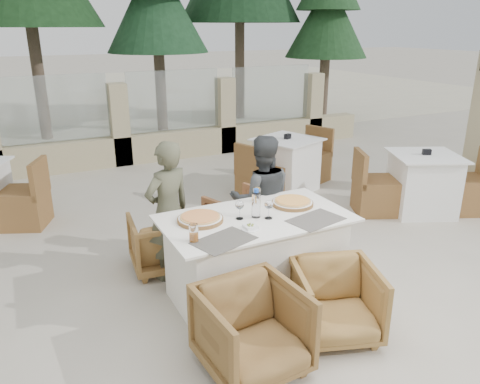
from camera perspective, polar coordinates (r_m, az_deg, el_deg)
name	(u,v)px	position (r m, az deg, el deg)	size (l,w,h in m)	color
ground	(248,297)	(4.31, 1.02, -12.66)	(80.00, 80.00, 0.00)	#B8AF9D
sand_patch	(60,97)	(17.46, -21.10, 10.75)	(30.00, 16.00, 0.01)	beige
perimeter_wall_far	(119,119)	(8.34, -14.53, 8.61)	(10.00, 0.34, 1.60)	tan
pine_centre	(157,16)	(10.91, -10.13, 20.36)	(2.20, 2.20, 5.00)	#1E4627
pine_far_right	(327,28)	(12.10, 10.55, 19.04)	(1.98, 1.98, 4.50)	#1F4622
dining_table	(255,258)	(4.13, 1.88, -8.00)	(1.60, 0.90, 0.77)	white
placemat_near_left	(224,240)	(3.54, -1.97, -5.93)	(0.45, 0.30, 0.00)	#56514A
placemat_near_right	(316,220)	(3.96, 9.22, -3.35)	(0.45, 0.30, 0.00)	#5E5851
pizza_left	(200,218)	(3.89, -4.87, -3.23)	(0.38, 0.38, 0.05)	#DA4F1D
pizza_right	(293,202)	(4.25, 6.42, -1.27)	(0.37, 0.37, 0.05)	orange
water_bottle	(256,203)	(3.92, 1.98, -1.35)	(0.07, 0.07, 0.25)	silver
wine_glass_centre	(240,209)	(3.89, -0.05, -2.05)	(0.08, 0.08, 0.18)	silver
wine_glass_near	(269,208)	(3.91, 3.51, -1.99)	(0.08, 0.08, 0.18)	white
beer_glass_left	(194,233)	(3.52, -5.67, -4.99)	(0.07, 0.07, 0.14)	orange
beer_glass_right	(257,195)	(4.29, 2.08, -0.34)	(0.07, 0.07, 0.13)	orange
olive_dish	(250,227)	(3.73, 1.28, -4.24)	(0.11, 0.11, 0.04)	white
armchair_far_left	(162,242)	(4.72, -9.51, -6.06)	(0.59, 0.61, 0.55)	olive
armchair_far_right	(245,221)	(5.04, 0.62, -3.59)	(0.67, 0.69, 0.63)	#9A5F38
armchair_near_left	(252,331)	(3.37, 1.51, -16.53)	(0.67, 0.69, 0.63)	brown
armchair_near_right	(336,301)	(3.78, 11.57, -12.93)	(0.62, 0.64, 0.58)	olive
diner_left	(168,211)	(4.40, -8.73, -2.35)	(0.49, 0.32, 1.34)	#52533C
diner_right	(261,200)	(4.69, 2.64, -0.93)	(0.64, 0.50, 1.31)	#3E4143
bg_table_b	(287,165)	(6.88, 5.70, 3.35)	(1.64, 0.82, 0.77)	white
bg_table_c	(422,184)	(6.45, 21.35, 0.95)	(1.64, 0.82, 0.77)	white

